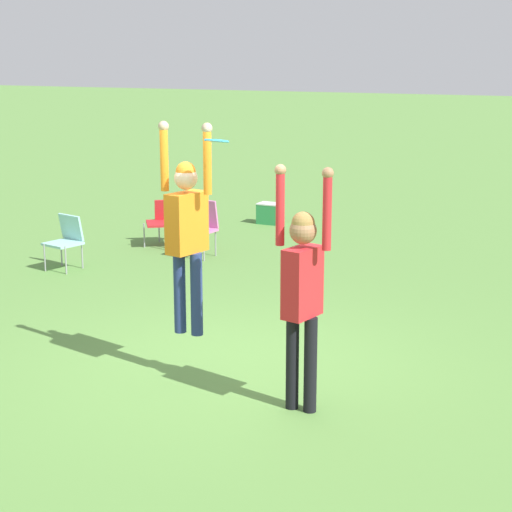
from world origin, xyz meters
The scene contains 8 objects.
ground_plane centered at (0.00, 0.00, 0.00)m, with size 120.00×120.00×0.00m, color #56843D.
person_jumping centered at (-0.19, -0.39, 1.59)m, with size 0.58×0.46×2.12m.
person_defending centered at (1.16, -0.66, 1.22)m, with size 0.55×0.43×2.27m.
frisbee centered at (0.26, -0.59, 2.44)m, with size 0.23×0.23×0.05m.
camping_chair_0 centered at (-3.65, 4.73, 0.46)m, with size 0.77×0.85×0.77m.
camping_chair_2 centered at (-4.14, 2.67, 0.49)m, with size 0.55×0.59×0.82m.
camping_chair_3 centered at (-2.69, 4.29, 0.54)m, with size 0.50×0.54×0.91m.
cooler_box centered at (-2.86, 7.22, 0.20)m, with size 0.43×0.33×0.40m.
Camera 1 is at (4.01, -7.46, 3.22)m, focal length 60.00 mm.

